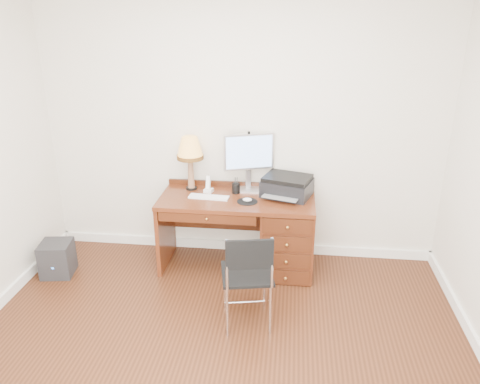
# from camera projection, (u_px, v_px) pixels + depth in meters

# --- Properties ---
(ground) EXTENTS (4.00, 4.00, 0.00)m
(ground) POSITION_uv_depth(u_px,v_px,m) (215.00, 360.00, 3.51)
(ground) COLOR #34180B
(ground) RESTS_ON ground
(room_shell) EXTENTS (4.00, 4.00, 4.00)m
(room_shell) POSITION_uv_depth(u_px,v_px,m) (226.00, 305.00, 4.07)
(room_shell) COLOR silver
(room_shell) RESTS_ON ground
(desk) EXTENTS (1.50, 0.67, 0.75)m
(desk) POSITION_uv_depth(u_px,v_px,m) (269.00, 231.00, 4.62)
(desk) COLOR #5A2612
(desk) RESTS_ON ground
(monitor) EXTENTS (0.49, 0.25, 0.58)m
(monitor) POSITION_uv_depth(u_px,v_px,m) (250.00, 155.00, 4.60)
(monitor) COLOR silver
(monitor) RESTS_ON desk
(keyboard) EXTENTS (0.40, 0.14, 0.01)m
(keyboard) POSITION_uv_depth(u_px,v_px,m) (209.00, 197.00, 4.52)
(keyboard) COLOR white
(keyboard) RESTS_ON desk
(mouse_pad) EXTENTS (0.20, 0.20, 0.04)m
(mouse_pad) POSITION_uv_depth(u_px,v_px,m) (247.00, 201.00, 4.42)
(mouse_pad) COLOR black
(mouse_pad) RESTS_ON desk
(printer) EXTENTS (0.53, 0.47, 0.20)m
(printer) POSITION_uv_depth(u_px,v_px,m) (287.00, 186.00, 4.54)
(printer) COLOR black
(printer) RESTS_ON desk
(leg_lamp) EXTENTS (0.26, 0.26, 0.54)m
(leg_lamp) POSITION_uv_depth(u_px,v_px,m) (190.00, 151.00, 4.59)
(leg_lamp) COLOR black
(leg_lamp) RESTS_ON desk
(phone) EXTENTS (0.09, 0.09, 0.17)m
(phone) POSITION_uv_depth(u_px,v_px,m) (208.00, 188.00, 4.64)
(phone) COLOR white
(phone) RESTS_ON desk
(pen_cup) EXTENTS (0.08, 0.08, 0.10)m
(pen_cup) POSITION_uv_depth(u_px,v_px,m) (236.00, 188.00, 4.62)
(pen_cup) COLOR black
(pen_cup) RESTS_ON desk
(chair) EXTENTS (0.48, 0.48, 0.86)m
(chair) POSITION_uv_depth(u_px,v_px,m) (246.00, 271.00, 3.71)
(chair) COLOR black
(chair) RESTS_ON ground
(equipment_box) EXTENTS (0.33, 0.33, 0.34)m
(equipment_box) POSITION_uv_depth(u_px,v_px,m) (57.00, 258.00, 4.59)
(equipment_box) COLOR black
(equipment_box) RESTS_ON ground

